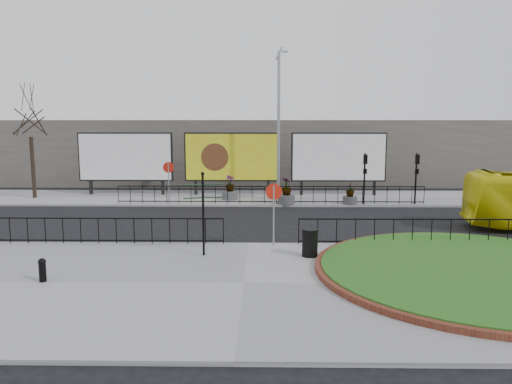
{
  "coord_description": "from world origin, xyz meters",
  "views": [
    {
      "loc": [
        0.6,
        -19.67,
        5.08
      ],
      "look_at": [
        0.27,
        1.68,
        1.95
      ],
      "focal_mm": 35.0,
      "sensor_mm": 36.0,
      "label": 1
    }
  ],
  "objects_px": {
    "billboard_mid": "(232,157)",
    "lamp_post": "(279,123)",
    "planter_c": "(350,196)",
    "fingerpost_sign": "(203,205)",
    "planter_b": "(286,194)",
    "bollard": "(42,269)",
    "litter_bin": "(310,243)",
    "planter_a": "(230,191)"
  },
  "relations": [
    {
      "from": "fingerpost_sign",
      "to": "litter_bin",
      "type": "height_order",
      "value": "fingerpost_sign"
    },
    {
      "from": "planter_c",
      "to": "billboard_mid",
      "type": "bearing_deg",
      "value": 153.57
    },
    {
      "from": "planter_a",
      "to": "planter_b",
      "type": "relative_size",
      "value": 0.96
    },
    {
      "from": "lamp_post",
      "to": "bollard",
      "type": "distance_m",
      "value": 18.24
    },
    {
      "from": "fingerpost_sign",
      "to": "bollard",
      "type": "height_order",
      "value": "fingerpost_sign"
    },
    {
      "from": "planter_c",
      "to": "litter_bin",
      "type": "bearing_deg",
      "value": -106.63
    },
    {
      "from": "planter_c",
      "to": "bollard",
      "type": "bearing_deg",
      "value": -129.61
    },
    {
      "from": "billboard_mid",
      "to": "planter_a",
      "type": "bearing_deg",
      "value": -90.0
    },
    {
      "from": "lamp_post",
      "to": "fingerpost_sign",
      "type": "distance_m",
      "value": 13.55
    },
    {
      "from": "litter_bin",
      "to": "billboard_mid",
      "type": "bearing_deg",
      "value": 104.23
    },
    {
      "from": "billboard_mid",
      "to": "lamp_post",
      "type": "xyz_separation_m",
      "value": [
        3.01,
        -1.97,
        2.23
      ]
    },
    {
      "from": "billboard_mid",
      "to": "bollard",
      "type": "relative_size",
      "value": 8.39
    },
    {
      "from": "fingerpost_sign",
      "to": "planter_c",
      "type": "height_order",
      "value": "fingerpost_sign"
    },
    {
      "from": "lamp_post",
      "to": "bollard",
      "type": "xyz_separation_m",
      "value": [
        -7.71,
        -15.96,
        -4.3
      ]
    },
    {
      "from": "planter_b",
      "to": "bollard",
      "type": "bearing_deg",
      "value": -119.57
    },
    {
      "from": "lamp_post",
      "to": "litter_bin",
      "type": "relative_size",
      "value": 9.11
    },
    {
      "from": "billboard_mid",
      "to": "fingerpost_sign",
      "type": "xyz_separation_m",
      "value": [
        -0.1,
        -14.86,
        -0.62
      ]
    },
    {
      "from": "planter_b",
      "to": "billboard_mid",
      "type": "bearing_deg",
      "value": 134.0
    },
    {
      "from": "lamp_post",
      "to": "planter_c",
      "type": "relative_size",
      "value": 7.01
    },
    {
      "from": "lamp_post",
      "to": "bollard",
      "type": "height_order",
      "value": "lamp_post"
    },
    {
      "from": "planter_a",
      "to": "planter_b",
      "type": "xyz_separation_m",
      "value": [
        3.45,
        -1.6,
        0.04
      ]
    },
    {
      "from": "bollard",
      "to": "planter_a",
      "type": "relative_size",
      "value": 0.49
    },
    {
      "from": "lamp_post",
      "to": "fingerpost_sign",
      "type": "xyz_separation_m",
      "value": [
        -3.1,
        -12.88,
        -2.84
      ]
    },
    {
      "from": "fingerpost_sign",
      "to": "lamp_post",
      "type": "bearing_deg",
      "value": 65.78
    },
    {
      "from": "litter_bin",
      "to": "planter_c",
      "type": "height_order",
      "value": "planter_c"
    },
    {
      "from": "billboard_mid",
      "to": "lamp_post",
      "type": "height_order",
      "value": "lamp_post"
    },
    {
      "from": "planter_b",
      "to": "planter_c",
      "type": "xyz_separation_m",
      "value": [
        3.74,
        0.0,
        -0.1
      ]
    },
    {
      "from": "planter_a",
      "to": "fingerpost_sign",
      "type": "bearing_deg",
      "value": -90.43
    },
    {
      "from": "billboard_mid",
      "to": "litter_bin",
      "type": "distance_m",
      "value": 15.54
    },
    {
      "from": "billboard_mid",
      "to": "litter_bin",
      "type": "relative_size",
      "value": 6.11
    },
    {
      "from": "billboard_mid",
      "to": "lamp_post",
      "type": "distance_m",
      "value": 4.23
    },
    {
      "from": "lamp_post",
      "to": "planter_a",
      "type": "distance_m",
      "value": 5.13
    },
    {
      "from": "billboard_mid",
      "to": "fingerpost_sign",
      "type": "bearing_deg",
      "value": -90.37
    },
    {
      "from": "fingerpost_sign",
      "to": "planter_c",
      "type": "bearing_deg",
      "value": 46.48
    },
    {
      "from": "planter_b",
      "to": "planter_c",
      "type": "distance_m",
      "value": 3.74
    },
    {
      "from": "fingerpost_sign",
      "to": "planter_c",
      "type": "relative_size",
      "value": 2.34
    },
    {
      "from": "lamp_post",
      "to": "litter_bin",
      "type": "bearing_deg",
      "value": -86.54
    },
    {
      "from": "billboard_mid",
      "to": "planter_c",
      "type": "xyz_separation_m",
      "value": [
        7.19,
        -3.57,
        -2.0
      ]
    },
    {
      "from": "litter_bin",
      "to": "planter_c",
      "type": "bearing_deg",
      "value": 73.37
    },
    {
      "from": "fingerpost_sign",
      "to": "planter_b",
      "type": "distance_m",
      "value": 11.9
    },
    {
      "from": "billboard_mid",
      "to": "bollard",
      "type": "bearing_deg",
      "value": -104.69
    },
    {
      "from": "lamp_post",
      "to": "planter_b",
      "type": "bearing_deg",
      "value": -74.58
    }
  ]
}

